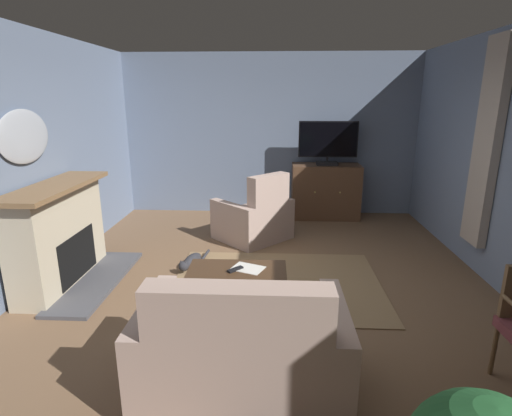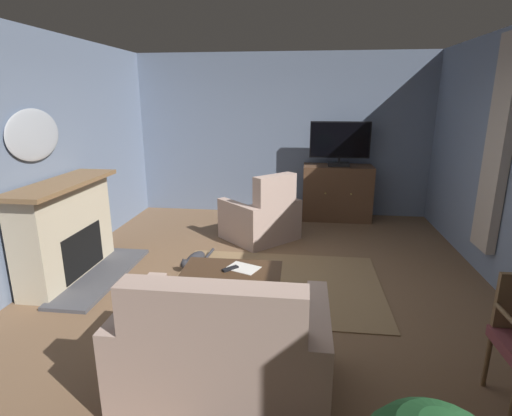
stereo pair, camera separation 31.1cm
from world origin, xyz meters
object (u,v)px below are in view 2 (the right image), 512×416
Objects in this scene: tv_remote at (230,269)px; sofa_floral at (225,352)px; tv_cabinet at (337,194)px; coffee_table at (232,275)px; folded_newspaper at (243,268)px; armchair_beside_cabinet at (262,219)px; fireplace at (68,233)px; cat at (194,260)px; wall_mirror_oval at (34,135)px; television at (340,143)px.

sofa_floral is (0.17, -1.13, -0.12)m from tv_remote.
tv_cabinet is 6.85× the size of tv_remote.
coffee_table is 0.13m from folded_newspaper.
armchair_beside_cabinet is (-0.04, 2.06, -0.12)m from folded_newspaper.
coffee_table is 1.14m from sofa_floral.
tv_remote is 0.57× the size of folded_newspaper.
fireplace is 1.13× the size of sofa_floral.
cat is (-0.82, 2.15, -0.25)m from sofa_floral.
wall_mirror_oval reaches higher than tv_remote.
cat is (-1.91, -2.23, -1.25)m from television.
folded_newspaper is (-1.14, -3.26, -0.00)m from tv_cabinet.
sofa_floral reaches higher than cat.
television reaches higher than folded_newspaper.
folded_newspaper is at bearing -12.16° from wall_mirror_oval.
coffee_table is 5.69× the size of tv_remote.
television is 3.60m from tv_remote.
wall_mirror_oval reaches higher than folded_newspaper.
tv_remote is 0.25× the size of cat.
television reaches higher than cat.
cat is at bearing 110.94° from sofa_floral.
fireplace is 1.83× the size of wall_mirror_oval.
fireplace reaches higher than tv_cabinet.
sofa_floral is (0.05, -1.18, -0.11)m from folded_newspaper.
television is at bearing 69.17° from coffee_table.
coffee_table is at bearing -56.78° from cat.
sofa_floral reaches higher than folded_newspaper.
tv_remote is (-1.25, -3.25, -0.88)m from television.
tv_cabinet is 4.57m from sofa_floral.
television is 3.19m from cat.
tv_cabinet is 1.20× the size of coffee_table.
tv_cabinet is at bearing 50.14° from cat.
tv_cabinet is 3.54m from coffee_table.
wall_mirror_oval is 0.93× the size of coffee_table.
tv_cabinet is (3.27, 2.75, -0.10)m from fireplace.
tv_remote is 0.12× the size of sofa_floral.
armchair_beside_cabinet is (-0.09, 3.25, -0.01)m from sofa_floral.
folded_newspaper is at bearing -22.16° from tv_remote.
coffee_table is at bearing -110.83° from television.
sofa_floral is at bearing -82.26° from coffee_table.
television is at bearing -90.00° from tv_cabinet.
wall_mirror_oval is at bearing 145.13° from sofa_floral.
fireplace is 4.27m from tv_cabinet.
television is (-0.00, -0.05, 0.88)m from tv_cabinet.
tv_remote is 2.12m from armchair_beside_cabinet.
wall_mirror_oval is 2.67m from coffee_table.
tv_cabinet is at bearing 24.87° from tv_remote.
wall_mirror_oval reaches higher than fireplace.
fireplace is 2.62m from armchair_beside_cabinet.
tv_cabinet reaches higher than folded_newspaper.
tv_cabinet is 0.92× the size of armchair_beside_cabinet.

